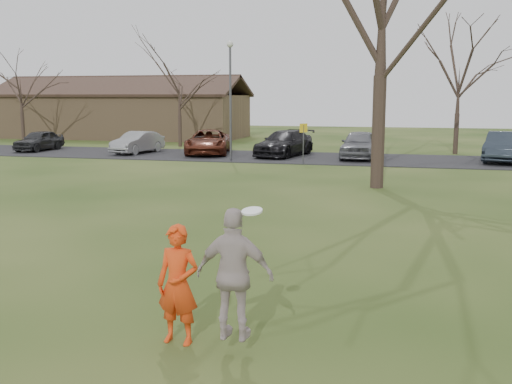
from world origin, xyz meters
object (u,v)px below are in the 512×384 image
car_3 (284,143)px  car_4 (359,144)px  catching_play (235,274)px  lamp_post (230,86)px  car_2 (208,142)px  car_5 (504,147)px  building (123,114)px  player_defender (178,285)px  car_1 (137,142)px  car_0 (39,140)px

car_3 → car_4: car_4 is taller
catching_play → lamp_post: size_ratio=0.29×
car_2 → car_5: (16.36, -0.17, 0.06)m
building → lamp_post: 20.99m
player_defender → car_4: player_defender is taller
car_3 → car_5: size_ratio=1.05×
car_1 → car_3: bearing=13.4°
car_3 → car_5: car_5 is taller
car_4 → car_1: bearing=-177.3°
car_2 → car_0: bearing=169.8°
car_0 → car_4: 19.99m
car_0 → car_3: (15.70, 0.46, 0.08)m
car_5 → lamp_post: bearing=-154.6°
car_5 → catching_play: 26.78m
car_0 → car_4: car_4 is taller
car_0 → car_2: size_ratio=0.73×
car_2 → player_defender: bearing=-84.8°
car_5 → player_defender: bearing=-93.8°
car_1 → player_defender: bearing=-53.4°
lamp_post → building: bearing=132.1°
car_4 → catching_play: size_ratio=2.49×
car_0 → catching_play: bearing=-49.4°
player_defender → car_2: player_defender is taller
catching_play → building: 43.69m
catching_play → car_2: bearing=109.3°
car_2 → car_3: (4.60, 0.01, 0.01)m
car_2 → car_4: (8.89, -0.32, 0.06)m
car_4 → building: (-20.60, 12.77, 1.12)m
car_4 → car_5: (7.47, 0.15, 0.01)m
car_0 → car_4: bearing=2.5°
lamp_post → car_1: bearing=158.9°
catching_play → car_3: bearing=99.8°
car_2 → catching_play: (9.10, -25.95, 0.38)m
car_3 → player_defender: bearing=-67.9°
car_1 → car_5: size_ratio=0.83×
car_4 → car_5: bearing=3.1°
building → car_1: bearing=-60.3°
lamp_post → car_4: bearing=22.4°
car_0 → catching_play: 32.55m
car_4 → car_5: size_ratio=0.96×
car_5 → car_0: bearing=-165.6°
car_0 → catching_play: size_ratio=2.07×
car_2 → car_5: 16.36m
car_2 → catching_play: catching_play is taller
car_0 → building: bearing=94.9°
car_4 → car_5: car_5 is taller
car_3 → lamp_post: (-2.30, -3.06, 3.21)m
player_defender → car_3: size_ratio=0.34×
building → car_4: bearing=-31.8°
car_4 → lamp_post: (-6.60, -2.73, 3.16)m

